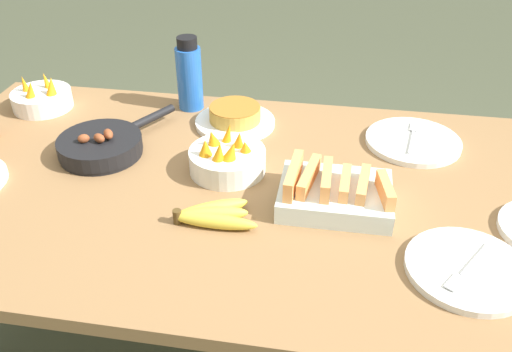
{
  "coord_description": "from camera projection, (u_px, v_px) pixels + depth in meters",
  "views": [
    {
      "loc": [
        0.19,
        -1.11,
        1.53
      ],
      "look_at": [
        0.0,
        0.0,
        0.77
      ],
      "focal_mm": 38.0,
      "sensor_mm": 36.0,
      "label": 1
    }
  ],
  "objects": [
    {
      "name": "banana_bunch",
      "position": [
        212.0,
        215.0,
        1.25
      ],
      "size": [
        0.2,
        0.12,
        0.04
      ],
      "color": "gold",
      "rests_on": "dining_table"
    },
    {
      "name": "dining_table",
      "position": [
        256.0,
        212.0,
        1.42
      ],
      "size": [
        1.89,
        0.98,
        0.74
      ],
      "color": "olive",
      "rests_on": "ground_plane"
    },
    {
      "name": "empty_plate_mid_edge",
      "position": [
        413.0,
        141.0,
        1.55
      ],
      "size": [
        0.27,
        0.27,
        0.02
      ],
      "color": "white",
      "rests_on": "dining_table"
    },
    {
      "name": "empty_plate_far_left",
      "position": [
        467.0,
        269.0,
        1.11
      ],
      "size": [
        0.25,
        0.25,
        0.02
      ],
      "color": "white",
      "rests_on": "dining_table"
    },
    {
      "name": "melon_tray",
      "position": [
        334.0,
        192.0,
        1.29
      ],
      "size": [
        0.27,
        0.2,
        0.1
      ],
      "color": "silver",
      "rests_on": "dining_table"
    },
    {
      "name": "frittata_plate_center",
      "position": [
        235.0,
        117.0,
        1.63
      ],
      "size": [
        0.24,
        0.24,
        0.06
      ],
      "color": "white",
      "rests_on": "dining_table"
    },
    {
      "name": "skillet",
      "position": [
        102.0,
        145.0,
        1.49
      ],
      "size": [
        0.26,
        0.36,
        0.08
      ],
      "rotation": [
        0.0,
        0.0,
        1.06
      ],
      "color": "black",
      "rests_on": "dining_table"
    },
    {
      "name": "water_bottle",
      "position": [
        189.0,
        75.0,
        1.69
      ],
      "size": [
        0.08,
        0.08,
        0.23
      ],
      "color": "blue",
      "rests_on": "dining_table"
    },
    {
      "name": "fruit_bowl_mango",
      "position": [
        227.0,
        158.0,
        1.41
      ],
      "size": [
        0.2,
        0.2,
        0.11
      ],
      "color": "white",
      "rests_on": "dining_table"
    },
    {
      "name": "fruit_bowl_citrus",
      "position": [
        42.0,
        98.0,
        1.72
      ],
      "size": [
        0.19,
        0.19,
        0.11
      ],
      "color": "white",
      "rests_on": "dining_table"
    }
  ]
}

